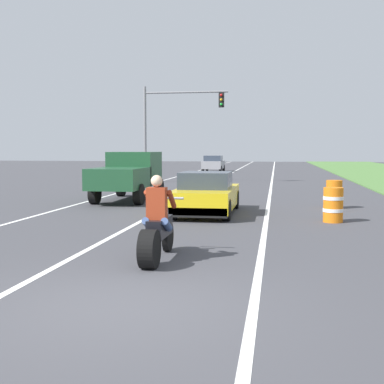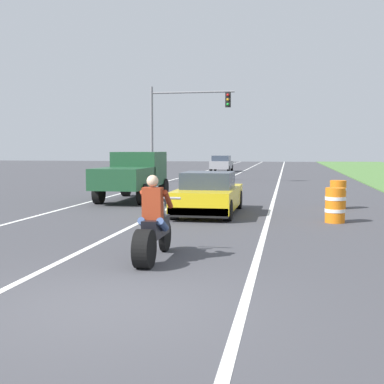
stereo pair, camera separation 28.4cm
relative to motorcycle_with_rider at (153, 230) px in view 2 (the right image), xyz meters
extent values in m
plane|color=#424247|center=(0.11, -2.77, -0.59)|extent=(160.00, 160.00, 0.00)
cube|color=white|center=(-5.29, 17.23, -0.59)|extent=(0.14, 120.00, 0.01)
cube|color=white|center=(1.91, 17.23, -0.59)|extent=(0.14, 120.00, 0.01)
cube|color=white|center=(-1.69, 17.23, -0.59)|extent=(0.14, 120.00, 0.01)
cylinder|color=black|center=(0.00, -0.60, -0.25)|extent=(0.28, 0.69, 0.69)
cylinder|color=black|center=(0.00, 0.95, -0.28)|extent=(0.12, 0.63, 0.63)
cube|color=black|center=(0.00, 0.23, 0.02)|extent=(0.28, 1.10, 0.36)
cylinder|color=#B2B2B7|center=(0.00, 0.87, 0.09)|extent=(0.08, 0.36, 0.73)
cylinder|color=#A5A5AA|center=(0.00, 0.85, 0.52)|extent=(0.70, 0.05, 0.05)
cube|color=#993319|center=(0.00, 0.00, 0.50)|extent=(0.36, 0.24, 0.60)
sphere|color=beige|center=(0.00, 0.00, 0.92)|extent=(0.22, 0.22, 0.22)
cylinder|color=#384C7A|center=(-0.18, 0.03, 0.10)|extent=(0.14, 0.47, 0.32)
cylinder|color=#993319|center=(-0.22, 0.30, 0.55)|extent=(0.10, 0.51, 0.40)
cylinder|color=#384C7A|center=(0.18, 0.03, 0.10)|extent=(0.14, 0.47, 0.32)
cylinder|color=#993319|center=(0.22, 0.30, 0.55)|extent=(0.10, 0.51, 0.40)
cube|color=yellow|center=(-0.04, 7.17, -0.07)|extent=(1.80, 4.30, 0.64)
cube|color=#333D4C|center=(-0.04, 6.97, 0.51)|extent=(1.56, 1.70, 0.52)
cube|color=black|center=(-0.04, 5.12, -0.31)|extent=(1.76, 0.20, 0.28)
cylinder|color=black|center=(-0.84, 8.77, -0.27)|extent=(0.24, 0.64, 0.64)
cylinder|color=black|center=(0.76, 8.77, -0.27)|extent=(0.24, 0.64, 0.64)
cylinder|color=black|center=(-0.84, 5.57, -0.27)|extent=(0.24, 0.64, 0.64)
cylinder|color=black|center=(0.76, 5.57, -0.27)|extent=(0.24, 0.64, 0.64)
cube|color=#1E4C2D|center=(-3.78, 11.88, 0.69)|extent=(1.90, 2.10, 1.40)
cube|color=#333D4C|center=(-3.78, 12.23, 1.07)|extent=(1.67, 0.29, 0.57)
cube|color=#1E4C2D|center=(-3.78, 9.63, 0.39)|extent=(1.90, 2.70, 0.80)
cylinder|color=black|center=(-4.65, 12.68, -0.19)|extent=(0.28, 0.80, 0.80)
cylinder|color=black|center=(-2.91, 12.68, -0.19)|extent=(0.28, 0.80, 0.80)
cylinder|color=black|center=(-4.65, 9.33, -0.19)|extent=(0.28, 0.80, 0.80)
cylinder|color=black|center=(-2.91, 9.33, -0.19)|extent=(0.28, 0.80, 0.80)
cylinder|color=gray|center=(-6.01, 22.20, 2.41)|extent=(0.18, 0.18, 6.00)
cylinder|color=gray|center=(-3.39, 22.20, 5.01)|extent=(5.23, 0.12, 0.12)
cube|color=black|center=(-1.18, 22.20, 4.51)|extent=(0.32, 0.24, 0.90)
sphere|color=red|center=(-1.18, 22.06, 4.79)|extent=(0.16, 0.16, 0.16)
sphere|color=orange|center=(-1.18, 22.06, 4.51)|extent=(0.16, 0.16, 0.16)
sphere|color=green|center=(-1.18, 22.06, 4.23)|extent=(0.16, 0.16, 0.16)
cylinder|color=orange|center=(3.81, 5.83, -0.09)|extent=(0.56, 0.56, 1.00)
cylinder|color=white|center=(3.81, 5.83, 0.11)|extent=(0.58, 0.58, 0.10)
cylinder|color=white|center=(3.81, 5.83, -0.24)|extent=(0.58, 0.58, 0.10)
cylinder|color=orange|center=(4.22, 9.38, -0.09)|extent=(0.56, 0.56, 1.00)
cylinder|color=white|center=(4.22, 9.38, 0.11)|extent=(0.58, 0.58, 0.10)
cylinder|color=white|center=(4.22, 9.38, -0.24)|extent=(0.58, 0.58, 0.10)
cube|color=#99999E|center=(-3.60, 38.09, 0.06)|extent=(1.76, 4.00, 0.70)
cube|color=#333D4C|center=(-3.60, 37.89, 0.66)|extent=(1.56, 2.00, 0.50)
cylinder|color=black|center=(-4.40, 39.49, -0.29)|extent=(0.20, 0.60, 0.60)
cylinder|color=black|center=(-2.80, 39.49, -0.29)|extent=(0.20, 0.60, 0.60)
cylinder|color=black|center=(-4.40, 36.69, -0.29)|extent=(0.20, 0.60, 0.60)
cylinder|color=black|center=(-2.80, 36.69, -0.29)|extent=(0.20, 0.60, 0.60)
camera|label=1|loc=(2.19, -9.20, 1.51)|focal=47.75mm
camera|label=2|loc=(2.47, -9.16, 1.51)|focal=47.75mm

